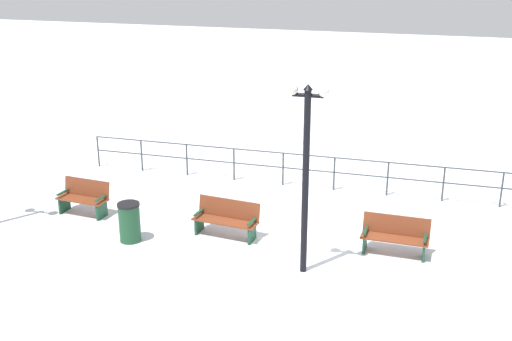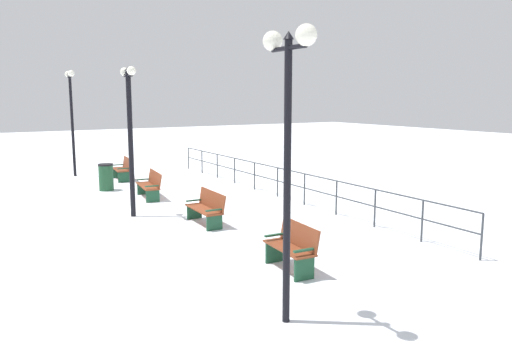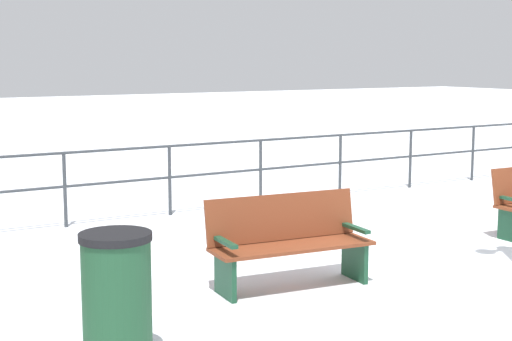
{
  "view_description": "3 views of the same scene",
  "coord_description": "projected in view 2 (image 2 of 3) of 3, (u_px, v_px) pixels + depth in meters",
  "views": [
    {
      "loc": [
        14.2,
        2.77,
        7.09
      ],
      "look_at": [
        -1.76,
        -1.84,
        1.16
      ],
      "focal_mm": 45.09,
      "sensor_mm": 36.0,
      "label": 1
    },
    {
      "loc": [
        5.46,
        14.04,
        3.47
      ],
      "look_at": [
        -2.96,
        0.03,
        1.01
      ],
      "focal_mm": 34.1,
      "sensor_mm": 36.0,
      "label": 2
    },
    {
      "loc": [
        6.47,
        -6.4,
        2.32
      ],
      "look_at": [
        -2.45,
        -0.95,
        0.8
      ],
      "focal_mm": 54.5,
      "sensor_mm": 36.0,
      "label": 3
    }
  ],
  "objects": [
    {
      "name": "bench_third",
      "position": [
        207.0,
        208.0,
        13.4
      ],
      "size": [
        0.61,
        1.61,
        0.91
      ],
      "rotation": [
        0.0,
        0.0,
        -0.03
      ],
      "color": "brown",
      "rests_on": "ground"
    },
    {
      "name": "lamppost_far",
      "position": [
        288.0,
        109.0,
        7.12
      ],
      "size": [
        0.3,
        1.15,
        4.47
      ],
      "color": "black",
      "rests_on": "ground"
    },
    {
      "name": "lamppost_middle",
      "position": [
        130.0,
        122.0,
        13.93
      ],
      "size": [
        0.25,
        0.92,
        4.33
      ],
      "color": "black",
      "rests_on": "ground"
    },
    {
      "name": "ground_plane",
      "position": [
        175.0,
        209.0,
        15.2
      ],
      "size": [
        80.0,
        80.0,
        0.0
      ],
      "primitive_type": "plane",
      "color": "white",
      "rests_on": "ground"
    },
    {
      "name": "trash_bin",
      "position": [
        106.0,
        177.0,
        18.26
      ],
      "size": [
        0.56,
        0.56,
        1.01
      ],
      "color": "#1E4C2D",
      "rests_on": "ground"
    },
    {
      "name": "waterfront_railing",
      "position": [
        278.0,
        177.0,
        17.06
      ],
      "size": [
        0.05,
        15.87,
        1.05
      ],
      "color": "#383D42",
      "rests_on": "ground"
    },
    {
      "name": "lamppost_near",
      "position": [
        71.0,
        104.0,
        21.21
      ],
      "size": [
        0.27,
        1.01,
        4.62
      ],
      "color": "black",
      "rests_on": "ground"
    },
    {
      "name": "bench_second",
      "position": [
        150.0,
        185.0,
        16.87
      ],
      "size": [
        0.75,
        1.73,
        0.93
      ],
      "rotation": [
        0.0,
        0.0,
        -0.11
      ],
      "color": "brown",
      "rests_on": "ground"
    },
    {
      "name": "bench_nearest",
      "position": [
        123.0,
        169.0,
        20.55
      ],
      "size": [
        0.71,
        1.47,
        0.95
      ],
      "rotation": [
        0.0,
        0.0,
        -0.1
      ],
      "color": "brown",
      "rests_on": "ground"
    },
    {
      "name": "bench_fourth",
      "position": [
        292.0,
        247.0,
        9.79
      ],
      "size": [
        0.63,
        1.4,
        0.96
      ],
      "rotation": [
        0.0,
        0.0,
        -0.07
      ],
      "color": "brown",
      "rests_on": "ground"
    }
  ]
}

